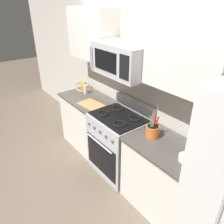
{
  "coord_description": "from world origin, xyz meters",
  "views": [
    {
      "loc": [
        2.06,
        -1.01,
        2.37
      ],
      "look_at": [
        0.0,
        0.55,
        1.03
      ],
      "focal_mm": 35.23,
      "sensor_mm": 36.0,
      "label": 1
    }
  ],
  "objects": [
    {
      "name": "upper_cabinets_right",
      "position": [
        0.83,
        0.84,
        1.9
      ],
      "size": [
        0.86,
        0.34,
        0.74
      ],
      "color": "silver"
    },
    {
      "name": "bottle_vinegar",
      "position": [
        -1.02,
        0.75,
        1.0
      ],
      "size": [
        0.06,
        0.06,
        0.19
      ],
      "color": "silver",
      "rests_on": "counter_left"
    },
    {
      "name": "apple_loose",
      "position": [
        -1.24,
        0.8,
        0.95
      ],
      "size": [
        0.08,
        0.08,
        0.08
      ],
      "primitive_type": "sphere",
      "color": "red",
      "rests_on": "counter_left"
    },
    {
      "name": "microwave",
      "position": [
        -0.0,
        0.7,
        1.7
      ],
      "size": [
        0.79,
        0.44,
        0.39
      ],
      "color": "#B2B5BA"
    },
    {
      "name": "range_oven",
      "position": [
        -0.0,
        0.68,
        0.47
      ],
      "size": [
        0.76,
        0.67,
        1.09
      ],
      "color": "#B2B5BA",
      "rests_on": "ground"
    },
    {
      "name": "prep_bowl",
      "position": [
        1.12,
        0.64,
        0.94
      ],
      "size": [
        0.16,
        0.16,
        0.06
      ],
      "color": "white",
      "rests_on": "counter_right"
    },
    {
      "name": "fruit_basket",
      "position": [
        -1.21,
        0.82,
        0.96
      ],
      "size": [
        0.25,
        0.25,
        0.11
      ],
      "color": "#9E7A4C",
      "rests_on": "counter_left"
    },
    {
      "name": "counter_right",
      "position": [
        0.83,
        0.67,
        0.46
      ],
      "size": [
        0.87,
        0.63,
        0.91
      ],
      "color": "silver",
      "rests_on": "ground"
    },
    {
      "name": "utensil_crock",
      "position": [
        0.61,
        0.68,
        0.99
      ],
      "size": [
        0.16,
        0.16,
        0.29
      ],
      "color": "#D1662D",
      "rests_on": "counter_right"
    },
    {
      "name": "counter_left",
      "position": [
        -0.85,
        0.67,
        0.46
      ],
      "size": [
        0.93,
        0.63,
        0.91
      ],
      "color": "silver",
      "rests_on": "ground"
    },
    {
      "name": "cutting_board",
      "position": [
        -0.56,
        0.58,
        0.92
      ],
      "size": [
        0.42,
        0.31,
        0.02
      ],
      "primitive_type": "cube",
      "rotation": [
        0.0,
        0.0,
        0.11
      ],
      "color": "tan",
      "rests_on": "counter_left"
    },
    {
      "name": "upper_cabinets_left",
      "position": [
        -0.86,
        0.84,
        1.9
      ],
      "size": [
        0.92,
        0.34,
        0.74
      ],
      "color": "silver"
    },
    {
      "name": "wall_back",
      "position": [
        0.0,
        1.06,
        1.3
      ],
      "size": [
        8.0,
        0.1,
        2.6
      ],
      "primitive_type": "cube",
      "color": "beige",
      "rests_on": "ground"
    },
    {
      "name": "ground_plane",
      "position": [
        0.0,
        0.0,
        0.0
      ],
      "size": [
        16.0,
        16.0,
        0.0
      ],
      "primitive_type": "plane",
      "color": "#6B5B4C"
    }
  ]
}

